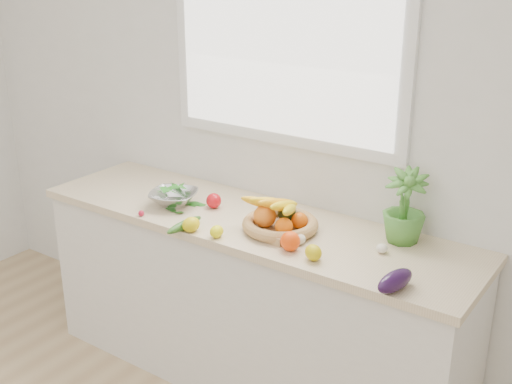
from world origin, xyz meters
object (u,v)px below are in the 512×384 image
Objects in this scene: potted_herb at (404,207)px; cucumber at (184,225)px; fruit_basket at (280,220)px; apple at (214,201)px; eggplant at (395,281)px; colander_with_spinach at (174,194)px.

cucumber is at bearing -152.62° from potted_herb.
potted_herb is (0.87, 0.45, 0.14)m from cucumber.
cucumber is 0.44m from fruit_basket.
apple is 0.39× the size of eggplant.
colander_with_spinach is at bearing -152.78° from apple.
colander_with_spinach is at bearing -166.66° from potted_herb.
fruit_basket is (0.36, 0.24, 0.03)m from cucumber.
eggplant is at bearing 1.29° from cucumber.
cucumber is at bearing -146.59° from fruit_basket.
potted_herb is 0.76× the size of fruit_basket.
fruit_basket reaches higher than cucumber.
eggplant is 0.85× the size of cucumber.
potted_herb is (-0.15, 0.43, 0.12)m from eggplant.
potted_herb reaches higher than colander_with_spinach.
potted_herb is (0.92, 0.17, 0.12)m from apple.
colander_with_spinach is (-0.18, -0.09, 0.02)m from apple.
apple is 0.17× the size of fruit_basket.
cucumber is 0.99m from potted_herb.
fruit_basket is at bearing -5.72° from apple.
colander_with_spinach is (-0.23, 0.19, 0.04)m from cucumber.
fruit_basket is at bearing -157.42° from potted_herb.
eggplant reaches higher than cucumber.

